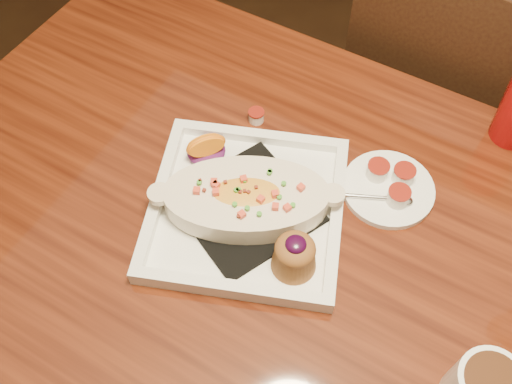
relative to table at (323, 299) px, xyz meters
The scene contains 5 objects.
table is the anchor object (origin of this frame).
chair_far 0.65m from the table, 90.00° to the left, with size 0.42×0.42×0.93m.
plate 0.20m from the table, 169.48° to the left, with size 0.39×0.39×0.08m.
saucer 0.21m from the table, 84.70° to the left, with size 0.15×0.15×0.10m.
creamer_loose 0.34m from the table, 139.84° to the left, with size 0.03×0.03×0.02m.
Camera 1 is at (0.09, -0.37, 1.53)m, focal length 40.00 mm.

